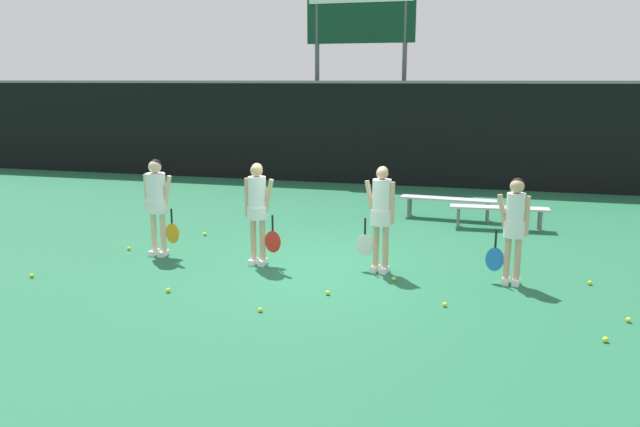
# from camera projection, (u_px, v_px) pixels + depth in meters

# --- Properties ---
(ground_plane) EXTENTS (140.00, 140.00, 0.00)m
(ground_plane) POSITION_uv_depth(u_px,v_px,m) (321.00, 268.00, 10.48)
(ground_plane) COLOR #216642
(fence_windscreen) EXTENTS (60.00, 0.08, 3.07)m
(fence_windscreen) POSITION_uv_depth(u_px,v_px,m) (397.00, 133.00, 18.34)
(fence_windscreen) COLOR black
(fence_windscreen) RESTS_ON ground_plane
(scoreboard) EXTENTS (3.34, 0.15, 5.66)m
(scoreboard) POSITION_uv_depth(u_px,v_px,m) (360.00, 36.00, 18.99)
(scoreboard) COLOR #515156
(scoreboard) RESTS_ON ground_plane
(bench_courtside) EXTENTS (2.05, 0.49, 0.47)m
(bench_courtside) POSITION_uv_depth(u_px,v_px,m) (499.00, 210.00, 13.13)
(bench_courtside) COLOR #B2B2B7
(bench_courtside) RESTS_ON ground_plane
(bench_far) EXTENTS (2.15, 0.50, 0.48)m
(bench_far) POSITION_uv_depth(u_px,v_px,m) (448.00, 201.00, 14.07)
(bench_far) COLOR #B2B2B7
(bench_far) RESTS_ON ground_plane
(player_0) EXTENTS (0.66, 0.39, 1.74)m
(player_0) POSITION_uv_depth(u_px,v_px,m) (157.00, 198.00, 11.02)
(player_0) COLOR beige
(player_0) RESTS_ON ground_plane
(player_1) EXTENTS (0.63, 0.35, 1.74)m
(player_1) POSITION_uv_depth(u_px,v_px,m) (258.00, 205.00, 10.48)
(player_1) COLOR tan
(player_1) RESTS_ON ground_plane
(player_2) EXTENTS (0.64, 0.35, 1.75)m
(player_2) POSITION_uv_depth(u_px,v_px,m) (381.00, 211.00, 10.06)
(player_2) COLOR tan
(player_2) RESTS_ON ground_plane
(player_3) EXTENTS (0.61, 0.33, 1.66)m
(player_3) POSITION_uv_depth(u_px,v_px,m) (514.00, 223.00, 9.46)
(player_3) COLOR tan
(player_3) RESTS_ON ground_plane
(tennis_ball_0) EXTENTS (0.07, 0.07, 0.07)m
(tennis_ball_0) POSITION_uv_depth(u_px,v_px,m) (590.00, 283.00, 9.59)
(tennis_ball_0) COLOR #CCE033
(tennis_ball_0) RESTS_ON ground_plane
(tennis_ball_1) EXTENTS (0.07, 0.07, 0.07)m
(tennis_ball_1) POSITION_uv_depth(u_px,v_px,m) (168.00, 290.00, 9.25)
(tennis_ball_1) COLOR #CCE033
(tennis_ball_1) RESTS_ON ground_plane
(tennis_ball_2) EXTENTS (0.06, 0.06, 0.06)m
(tennis_ball_2) POSITION_uv_depth(u_px,v_px,m) (445.00, 305.00, 8.68)
(tennis_ball_2) COLOR #CCE033
(tennis_ball_2) RESTS_ON ground_plane
(tennis_ball_3) EXTENTS (0.07, 0.07, 0.07)m
(tennis_ball_3) POSITION_uv_depth(u_px,v_px,m) (32.00, 276.00, 9.94)
(tennis_ball_3) COLOR #CCE033
(tennis_ball_3) RESTS_ON ground_plane
(tennis_ball_4) EXTENTS (0.07, 0.07, 0.07)m
(tennis_ball_4) POSITION_uv_depth(u_px,v_px,m) (629.00, 320.00, 8.11)
(tennis_ball_4) COLOR #CCE033
(tennis_ball_4) RESTS_ON ground_plane
(tennis_ball_5) EXTENTS (0.07, 0.07, 0.07)m
(tennis_ball_5) POSITION_uv_depth(u_px,v_px,m) (394.00, 279.00, 9.79)
(tennis_ball_5) COLOR #CCE033
(tennis_ball_5) RESTS_ON ground_plane
(tennis_ball_6) EXTENTS (0.06, 0.06, 0.06)m
(tennis_ball_6) POSITION_uv_depth(u_px,v_px,m) (260.00, 310.00, 8.47)
(tennis_ball_6) COLOR #CCE033
(tennis_ball_6) RESTS_ON ground_plane
(tennis_ball_7) EXTENTS (0.07, 0.07, 0.07)m
(tennis_ball_7) POSITION_uv_depth(u_px,v_px,m) (205.00, 234.00, 12.62)
(tennis_ball_7) COLOR #CCE033
(tennis_ball_7) RESTS_ON ground_plane
(tennis_ball_8) EXTENTS (0.07, 0.07, 0.07)m
(tennis_ball_8) POSITION_uv_depth(u_px,v_px,m) (606.00, 340.00, 7.50)
(tennis_ball_8) COLOR #CCE033
(tennis_ball_8) RESTS_ON ground_plane
(tennis_ball_9) EXTENTS (0.07, 0.07, 0.07)m
(tennis_ball_9) POSITION_uv_depth(u_px,v_px,m) (129.00, 249.00, 11.54)
(tennis_ball_9) COLOR #CCE033
(tennis_ball_9) RESTS_ON ground_plane
(tennis_ball_10) EXTENTS (0.07, 0.07, 0.07)m
(tennis_ball_10) POSITION_uv_depth(u_px,v_px,m) (328.00, 293.00, 9.15)
(tennis_ball_10) COLOR #CCE033
(tennis_ball_10) RESTS_ON ground_plane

